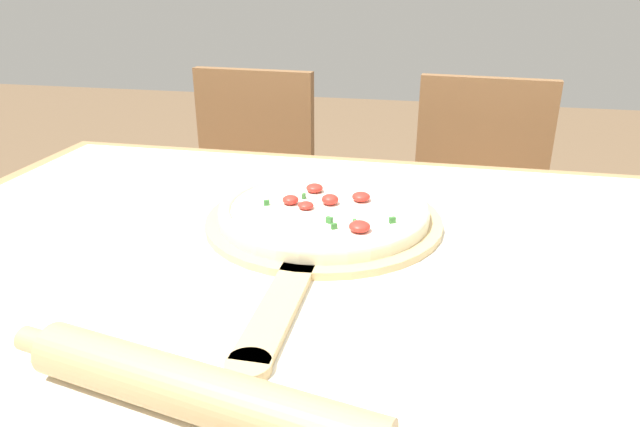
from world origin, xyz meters
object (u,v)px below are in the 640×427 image
at_px(pizza, 324,209).
at_px(pizza_peel, 321,226).
at_px(rolling_pin, 205,394).
at_px(chair_right, 474,214).
at_px(chair_left, 247,196).

bearing_deg(pizza, pizza_peel, -90.50).
xyz_separation_m(rolling_pin, chair_right, (0.31, 1.20, -0.29)).
relative_size(chair_left, chair_right, 1.00).
distance_m(rolling_pin, chair_left, 1.29).
height_order(pizza, chair_right, chair_right).
bearing_deg(chair_left, pizza_peel, -59.06).
bearing_deg(pizza, chair_left, 118.15).
bearing_deg(rolling_pin, pizza_peel, 87.88).
relative_size(pizza, chair_right, 0.38).
distance_m(pizza, chair_left, 0.89).
relative_size(pizza_peel, chair_right, 0.67).
bearing_deg(rolling_pin, chair_right, 75.47).
height_order(pizza_peel, chair_right, chair_right).
bearing_deg(pizza_peel, rolling_pin, -92.12).
relative_size(rolling_pin, chair_left, 0.49).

